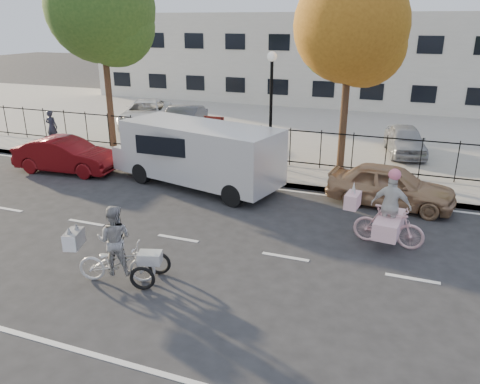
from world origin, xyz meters
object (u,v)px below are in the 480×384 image
at_px(lot_car_d, 405,140).
at_px(lot_car_c, 183,122).
at_px(red_sedan, 66,155).
at_px(gold_sedan, 391,186).
at_px(zebra_trike, 116,253).
at_px(pedestrian, 52,127).
at_px(unicorn_bike, 388,218).
at_px(lot_car_b, 146,114).
at_px(white_van, 198,153).
at_px(lamppost, 271,90).

bearing_deg(lot_car_d, lot_car_c, 171.18).
xyz_separation_m(red_sedan, gold_sedan, (11.92, 0.70, 0.00)).
relative_size(zebra_trike, pedestrian, 1.40).
bearing_deg(unicorn_bike, lot_car_b, 59.37).
bearing_deg(gold_sedan, pedestrian, 87.06).
bearing_deg(gold_sedan, white_van, 99.33).
relative_size(unicorn_bike, lot_car_b, 0.43).
distance_m(lamppost, white_van, 3.77).
xyz_separation_m(lamppost, zebra_trike, (-0.75, -9.20, -2.41)).
bearing_deg(white_van, lot_car_c, 134.98).
relative_size(lamppost, lot_car_c, 1.00).
bearing_deg(lamppost, unicorn_bike, -47.57).
bearing_deg(white_van, lot_car_d, 57.47).
bearing_deg(lamppost, zebra_trike, -94.65).
height_order(white_van, lot_car_b, white_van).
distance_m(white_van, lot_car_b, 9.83).
height_order(white_van, pedestrian, white_van).
height_order(unicorn_bike, red_sedan, unicorn_bike).
distance_m(zebra_trike, unicorn_bike, 6.81).
distance_m(lot_car_c, lot_car_d, 10.28).
height_order(red_sedan, gold_sedan, gold_sedan).
bearing_deg(lot_car_c, lot_car_d, -8.25).
xyz_separation_m(lamppost, pedestrian, (-10.54, 0.00, -2.20)).
bearing_deg(red_sedan, pedestrian, 43.39).
xyz_separation_m(lamppost, lot_car_d, (4.87, 3.69, -2.36)).
height_order(lamppost, lot_car_c, lamppost).
height_order(lamppost, white_van, lamppost).
bearing_deg(zebra_trike, white_van, -7.31).
height_order(zebra_trike, lot_car_c, zebra_trike).
height_order(lot_car_b, lot_car_d, lot_car_b).
xyz_separation_m(unicorn_bike, gold_sedan, (-0.11, 2.93, -0.11)).
relative_size(lamppost, red_sedan, 1.08).
distance_m(lamppost, lot_car_d, 6.54).
xyz_separation_m(zebra_trike, pedestrian, (-9.79, 9.20, 0.21)).
relative_size(lamppost, pedestrian, 2.85).
height_order(gold_sedan, lot_car_c, lot_car_c).
xyz_separation_m(red_sedan, lot_car_c, (1.86, 6.19, 0.20)).
xyz_separation_m(white_van, red_sedan, (-5.46, -0.29, -0.56)).
bearing_deg(lot_car_d, pedestrian, -178.14).
height_order(zebra_trike, white_van, white_van).
distance_m(lamppost, zebra_trike, 9.54).
xyz_separation_m(gold_sedan, lot_car_c, (-10.06, 5.49, 0.20)).
height_order(lamppost, zebra_trike, lamppost).
relative_size(lot_car_b, lot_car_c, 1.13).
relative_size(unicorn_bike, pedestrian, 1.38).
distance_m(white_van, pedestrian, 9.15).
bearing_deg(red_sedan, white_van, -91.13).
distance_m(zebra_trike, lot_car_c, 13.24).
bearing_deg(unicorn_bike, lot_car_d, 5.68).
height_order(gold_sedan, pedestrian, pedestrian).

